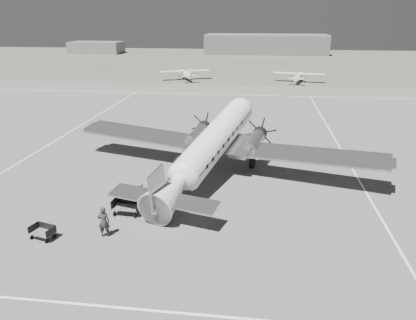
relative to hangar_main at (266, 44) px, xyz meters
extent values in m
plane|color=slate|center=(-5.00, -120.00, -3.30)|extent=(260.00, 260.00, 0.00)
cube|color=white|center=(-5.00, -134.00, -3.29)|extent=(60.00, 0.15, 0.01)
cube|color=white|center=(7.00, -120.00, -3.29)|extent=(0.15, 80.00, 0.01)
cube|color=white|center=(-23.00, -110.00, -3.29)|extent=(0.15, 60.00, 0.01)
cube|color=white|center=(-5.00, -80.00, -3.29)|extent=(90.00, 0.15, 0.01)
cube|color=#5B5A4D|center=(-5.00, -25.00, -3.30)|extent=(260.00, 90.00, 0.01)
cube|color=#5C5C5C|center=(0.00, 0.00, -0.30)|extent=(42.00, 14.00, 6.00)
cube|color=slate|center=(0.00, 0.00, 3.00)|extent=(42.00, 14.00, 0.60)
cube|color=slate|center=(-60.00, -5.00, -1.30)|extent=(18.00, 10.00, 4.00)
imported|color=#2B2B2B|center=(-10.37, -127.88, -2.32)|extent=(0.78, 0.58, 1.96)
imported|color=#BCBDBA|center=(-9.43, -123.02, -2.54)|extent=(0.72, 0.84, 1.52)
imported|color=beige|center=(-9.06, -121.70, -2.50)|extent=(0.59, 0.83, 1.59)
camera|label=1|loc=(-1.36, -148.65, 9.38)|focal=35.00mm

